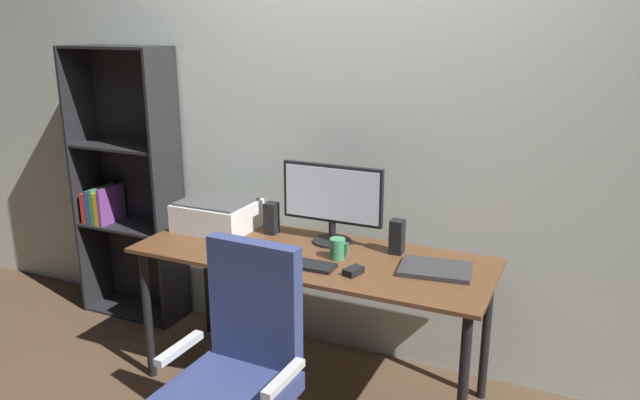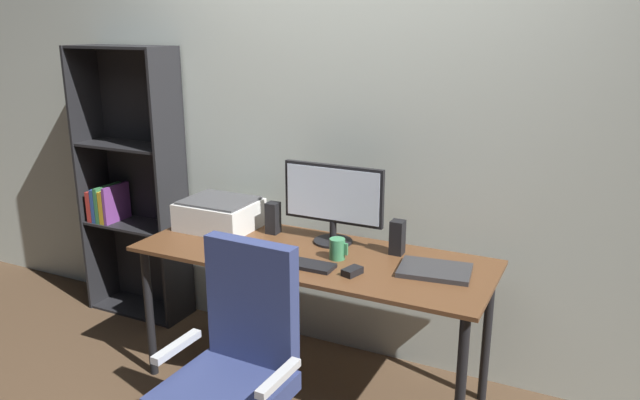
{
  "view_description": "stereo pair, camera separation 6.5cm",
  "coord_description": "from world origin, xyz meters",
  "px_view_note": "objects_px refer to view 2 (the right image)",
  "views": [
    {
      "loc": [
        1.2,
        -2.51,
        1.83
      ],
      "look_at": [
        0.05,
        -0.01,
        1.02
      ],
      "focal_mm": 34.11,
      "sensor_mm": 36.0,
      "label": 1
    },
    {
      "loc": [
        1.26,
        -2.49,
        1.83
      ],
      "look_at": [
        0.05,
        -0.01,
        1.02
      ],
      "focal_mm": 34.11,
      "sensor_mm": 36.0,
      "label": 2
    }
  ],
  "objects_px": {
    "speaker_left": "(273,218)",
    "bookshelf": "(132,187)",
    "mouse": "(352,271)",
    "speaker_right": "(397,237)",
    "monitor": "(333,198)",
    "printer": "(220,214)",
    "office_chair": "(235,382)",
    "desk": "(312,269)",
    "coffee_mug": "(337,249)",
    "laptop": "(435,270)",
    "keyboard": "(304,264)"
  },
  "relations": [
    {
      "from": "monitor",
      "to": "mouse",
      "type": "height_order",
      "value": "monitor"
    },
    {
      "from": "laptop",
      "to": "bookshelf",
      "type": "xyz_separation_m",
      "value": [
        -2.05,
        0.29,
        0.08
      ]
    },
    {
      "from": "speaker_left",
      "to": "printer",
      "type": "height_order",
      "value": "speaker_left"
    },
    {
      "from": "monitor",
      "to": "speaker_right",
      "type": "distance_m",
      "value": 0.38
    },
    {
      "from": "coffee_mug",
      "to": "bookshelf",
      "type": "bearing_deg",
      "value": 168.03
    },
    {
      "from": "coffee_mug",
      "to": "laptop",
      "type": "xyz_separation_m",
      "value": [
        0.47,
        0.04,
        -0.04
      ]
    },
    {
      "from": "coffee_mug",
      "to": "speaker_left",
      "type": "xyz_separation_m",
      "value": [
        -0.47,
        0.19,
        0.03
      ]
    },
    {
      "from": "desk",
      "to": "speaker_left",
      "type": "xyz_separation_m",
      "value": [
        -0.32,
        0.18,
        0.17
      ]
    },
    {
      "from": "laptop",
      "to": "keyboard",
      "type": "bearing_deg",
      "value": -168.78
    },
    {
      "from": "speaker_left",
      "to": "bookshelf",
      "type": "distance_m",
      "value": 1.12
    },
    {
      "from": "printer",
      "to": "speaker_right",
      "type": "bearing_deg",
      "value": 2.83
    },
    {
      "from": "laptop",
      "to": "bookshelf",
      "type": "bearing_deg",
      "value": 164.33
    },
    {
      "from": "keyboard",
      "to": "coffee_mug",
      "type": "height_order",
      "value": "coffee_mug"
    },
    {
      "from": "keyboard",
      "to": "office_chair",
      "type": "relative_size",
      "value": 0.29
    },
    {
      "from": "coffee_mug",
      "to": "printer",
      "type": "relative_size",
      "value": 0.25
    },
    {
      "from": "mouse",
      "to": "speaker_right",
      "type": "relative_size",
      "value": 0.56
    },
    {
      "from": "printer",
      "to": "office_chair",
      "type": "height_order",
      "value": "office_chair"
    },
    {
      "from": "printer",
      "to": "speaker_left",
      "type": "bearing_deg",
      "value": 9.15
    },
    {
      "from": "mouse",
      "to": "office_chair",
      "type": "height_order",
      "value": "office_chair"
    },
    {
      "from": "monitor",
      "to": "keyboard",
      "type": "bearing_deg",
      "value": -87.72
    },
    {
      "from": "bookshelf",
      "to": "desk",
      "type": "bearing_deg",
      "value": -12.82
    },
    {
      "from": "monitor",
      "to": "coffee_mug",
      "type": "height_order",
      "value": "monitor"
    },
    {
      "from": "keyboard",
      "to": "printer",
      "type": "xyz_separation_m",
      "value": [
        -0.67,
        0.29,
        0.07
      ]
    },
    {
      "from": "keyboard",
      "to": "speaker_right",
      "type": "distance_m",
      "value": 0.48
    },
    {
      "from": "desk",
      "to": "speaker_left",
      "type": "distance_m",
      "value": 0.41
    },
    {
      "from": "monitor",
      "to": "bookshelf",
      "type": "height_order",
      "value": "bookshelf"
    },
    {
      "from": "monitor",
      "to": "office_chair",
      "type": "bearing_deg",
      "value": -89.69
    },
    {
      "from": "speaker_left",
      "to": "bookshelf",
      "type": "height_order",
      "value": "bookshelf"
    },
    {
      "from": "mouse",
      "to": "speaker_right",
      "type": "bearing_deg",
      "value": 90.13
    },
    {
      "from": "mouse",
      "to": "speaker_left",
      "type": "xyz_separation_m",
      "value": [
        -0.6,
        0.33,
        0.07
      ]
    },
    {
      "from": "laptop",
      "to": "office_chair",
      "type": "bearing_deg",
      "value": -134.27
    },
    {
      "from": "desk",
      "to": "coffee_mug",
      "type": "distance_m",
      "value": 0.19
    },
    {
      "from": "mouse",
      "to": "office_chair",
      "type": "bearing_deg",
      "value": -97.16
    },
    {
      "from": "mouse",
      "to": "bookshelf",
      "type": "relative_size",
      "value": 0.06
    },
    {
      "from": "monitor",
      "to": "printer",
      "type": "distance_m",
      "value": 0.68
    },
    {
      "from": "mouse",
      "to": "office_chair",
      "type": "relative_size",
      "value": 0.1
    },
    {
      "from": "bookshelf",
      "to": "mouse",
      "type": "bearing_deg",
      "value": -15.6
    },
    {
      "from": "keyboard",
      "to": "office_chair",
      "type": "distance_m",
      "value": 0.65
    },
    {
      "from": "speaker_right",
      "to": "laptop",
      "type": "bearing_deg",
      "value": -32.24
    },
    {
      "from": "mouse",
      "to": "laptop",
      "type": "distance_m",
      "value": 0.38
    },
    {
      "from": "desk",
      "to": "bookshelf",
      "type": "distance_m",
      "value": 1.48
    },
    {
      "from": "keyboard",
      "to": "mouse",
      "type": "distance_m",
      "value": 0.24
    },
    {
      "from": "laptop",
      "to": "speaker_left",
      "type": "height_order",
      "value": "speaker_left"
    },
    {
      "from": "mouse",
      "to": "desk",
      "type": "bearing_deg",
      "value": 167.48
    },
    {
      "from": "laptop",
      "to": "speaker_left",
      "type": "xyz_separation_m",
      "value": [
        -0.93,
        0.15,
        0.07
      ]
    },
    {
      "from": "coffee_mug",
      "to": "bookshelf",
      "type": "relative_size",
      "value": 0.06
    },
    {
      "from": "speaker_left",
      "to": "speaker_right",
      "type": "bearing_deg",
      "value": 0.0
    },
    {
      "from": "mouse",
      "to": "speaker_right",
      "type": "height_order",
      "value": "speaker_right"
    },
    {
      "from": "speaker_right",
      "to": "desk",
      "type": "bearing_deg",
      "value": -154.39
    },
    {
      "from": "speaker_right",
      "to": "office_chair",
      "type": "bearing_deg",
      "value": -110.56
    }
  ]
}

